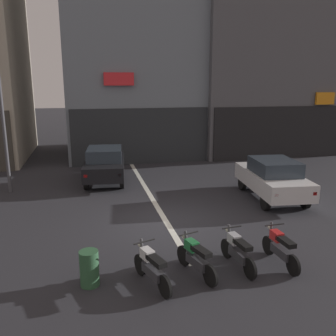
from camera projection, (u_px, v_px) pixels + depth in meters
ground_plane at (167, 223)px, 12.03m from camera, size 120.00×120.00×0.00m
lane_centre_line at (140, 178)px, 17.72m from camera, size 0.20×18.00×0.01m
building_mid_block at (129, 1)px, 22.41m from camera, size 8.21×8.13×19.25m
building_far_right at (264, 33)px, 24.86m from camera, size 10.69×9.02×15.92m
car_black_crossing_near at (105, 163)px, 16.88m from camera, size 2.20×4.27×1.64m
car_white_parked_kerbside at (273, 177)px, 14.34m from camera, size 2.16×4.26×1.64m
street_lamp at (0, 96)px, 14.44m from camera, size 0.36×0.36×6.69m
motorcycle_white_row_leftmost at (151, 267)px, 8.22m from camera, size 0.68×1.60×0.98m
motorcycle_green_row_left_mid at (196, 257)px, 8.67m from camera, size 0.64×1.62×0.98m
motorcycle_silver_row_centre at (238, 251)px, 9.02m from camera, size 0.55×1.67×0.98m
motorcycle_red_row_right_mid at (280, 248)px, 9.18m from camera, size 0.55×1.67×0.98m
trash_bin at (89, 268)px, 8.22m from camera, size 0.44×0.44×0.85m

